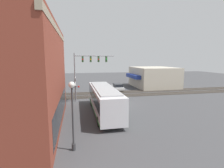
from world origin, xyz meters
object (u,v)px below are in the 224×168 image
pedestrian_near_bus (113,100)px  city_bus (104,99)px  parked_car_white (118,87)px  streetlamp (73,110)px  crossing_signal (76,87)px

pedestrian_near_bus → city_bus: bearing=148.3°
pedestrian_near_bus → parked_car_white: bearing=-16.2°
pedestrian_near_bus → streetlamp: bearing=154.4°
parked_car_white → pedestrian_near_bus: (-12.56, 3.64, 0.27)m
streetlamp → parked_car_white: 25.24m
city_bus → crossing_signal: (6.76, 3.28, 0.53)m
crossing_signal → parked_car_white: crossing_signal is taller
crossing_signal → pedestrian_near_bus: bearing=-127.9°
crossing_signal → streetlamp: size_ratio=0.77×
city_bus → crossing_signal: 7.53m
streetlamp → parked_car_white: size_ratio=1.03×
crossing_signal → streetlamp: bearing=179.2°
streetlamp → pedestrian_near_bus: 12.32m
streetlamp → pedestrian_near_bus: (10.95, -5.25, -2.05)m
city_bus → pedestrian_near_bus: (2.84, -1.76, -0.85)m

